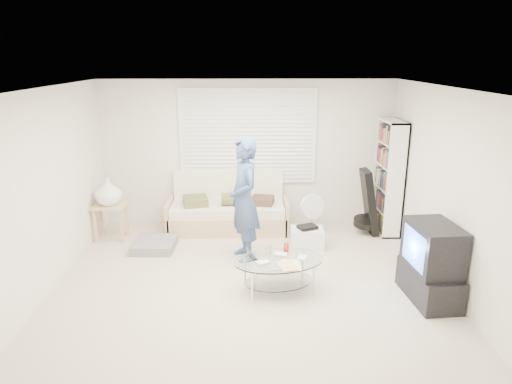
{
  "coord_description": "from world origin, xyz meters",
  "views": [
    {
      "loc": [
        -0.0,
        -5.49,
        2.86
      ],
      "look_at": [
        0.1,
        0.3,
        1.13
      ],
      "focal_mm": 32.0,
      "sensor_mm": 36.0,
      "label": 1
    }
  ],
  "objects_px": {
    "futon_sofa": "(228,211)",
    "tv_unit": "(431,264)",
    "bookshelf": "(388,177)",
    "coffee_table": "(279,266)"
  },
  "relations": [
    {
      "from": "coffee_table",
      "to": "futon_sofa",
      "type": "bearing_deg",
      "value": 108.64
    },
    {
      "from": "bookshelf",
      "to": "coffee_table",
      "type": "distance_m",
      "value": 2.88
    },
    {
      "from": "tv_unit",
      "to": "coffee_table",
      "type": "xyz_separation_m",
      "value": [
        -1.81,
        0.24,
        -0.13
      ]
    },
    {
      "from": "bookshelf",
      "to": "coffee_table",
      "type": "height_order",
      "value": "bookshelf"
    },
    {
      "from": "futon_sofa",
      "to": "tv_unit",
      "type": "xyz_separation_m",
      "value": [
        2.54,
        -2.4,
        0.15
      ]
    },
    {
      "from": "bookshelf",
      "to": "coffee_table",
      "type": "bearing_deg",
      "value": -133.45
    },
    {
      "from": "bookshelf",
      "to": "tv_unit",
      "type": "distance_m",
      "value": 2.34
    },
    {
      "from": "bookshelf",
      "to": "tv_unit",
      "type": "xyz_separation_m",
      "value": [
        -0.13,
        -2.29,
        -0.47
      ]
    },
    {
      "from": "bookshelf",
      "to": "coffee_table",
      "type": "xyz_separation_m",
      "value": [
        -1.94,
        -2.05,
        -0.6
      ]
    },
    {
      "from": "tv_unit",
      "to": "coffee_table",
      "type": "height_order",
      "value": "tv_unit"
    }
  ]
}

